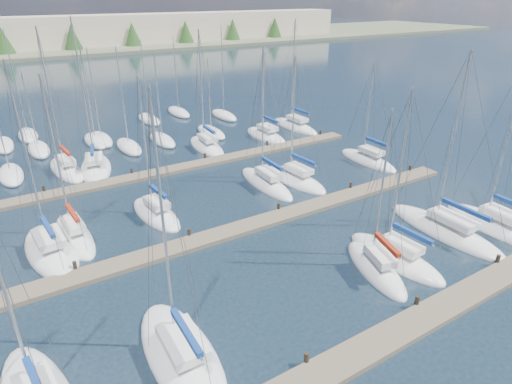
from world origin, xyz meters
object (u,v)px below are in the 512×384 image
sailboat_q (266,136)px  sailboat_r (295,126)px  sailboat_e (395,257)px  sailboat_k (266,183)px  sailboat_o (96,168)px  sailboat_m (368,160)px  sailboat_f (445,230)px  sailboat_p (207,146)px  sailboat_j (156,214)px  sailboat_c (181,354)px  sailboat_g (494,225)px  sailboat_h (51,250)px  sailboat_d (376,268)px  sailboat_l (295,179)px  sailboat_i (75,235)px  sailboat_n (66,169)px

sailboat_q → sailboat_r: bearing=15.5°
sailboat_e → sailboat_k: 15.09m
sailboat_o → sailboat_m: size_ratio=1.38×
sailboat_f → sailboat_k: sailboat_f is taller
sailboat_p → sailboat_r: size_ratio=0.96×
sailboat_k → sailboat_j: bearing=-175.5°
sailboat_c → sailboat_o: size_ratio=0.92×
sailboat_g → sailboat_h: (-29.79, 14.39, -0.01)m
sailboat_d → sailboat_f: bearing=22.3°
sailboat_j → sailboat_q: sailboat_j is taller
sailboat_l → sailboat_d: sailboat_l is taller
sailboat_p → sailboat_o: (-12.66, -0.11, 0.01)m
sailboat_o → sailboat_f: (19.54, -26.99, -0.01)m
sailboat_h → sailboat_d: 22.37m
sailboat_i → sailboat_r: (30.90, 14.34, -0.01)m
sailboat_o → sailboat_q: size_ratio=1.33×
sailboat_g → sailboat_l: 17.23m
sailboat_h → sailboat_e: sailboat_h is taller
sailboat_i → sailboat_r: sailboat_r is taller
sailboat_d → sailboat_r: bearing=79.6°
sailboat_n → sailboat_e: sailboat_n is taller
sailboat_g → sailboat_f: size_ratio=1.00×
sailboat_i → sailboat_m: sailboat_i is taller
sailboat_m → sailboat_q: bearing=110.3°
sailboat_q → sailboat_f: bearing=-91.9°
sailboat_j → sailboat_e: 18.76m
sailboat_i → sailboat_k: bearing=-1.8°
sailboat_o → sailboat_f: bearing=-41.0°
sailboat_n → sailboat_r: size_ratio=1.01×
sailboat_i → sailboat_h: size_ratio=0.92×
sailboat_g → sailboat_i: (-27.99, 15.54, 0.01)m
sailboat_n → sailboat_f: size_ratio=1.04×
sailboat_c → sailboat_k: sailboat_c is taller
sailboat_f → sailboat_n: bearing=128.6°
sailboat_l → sailboat_m: bearing=-4.1°
sailboat_g → sailboat_h: sailboat_g is taller
sailboat_r → sailboat_c: bearing=-136.1°
sailboat_h → sailboat_l: 22.09m
sailboat_l → sailboat_r: sailboat_r is taller
sailboat_o → sailboat_i: bearing=-96.1°
sailboat_f → sailboat_d: bearing=-174.1°
sailboat_o → sailboat_r: size_ratio=1.07×
sailboat_c → sailboat_o: 27.97m
sailboat_g → sailboat_e: (-9.94, 1.01, 0.00)m
sailboat_i → sailboat_h: (-1.80, -1.14, -0.02)m
sailboat_j → sailboat_k: 10.99m
sailboat_d → sailboat_k: size_ratio=0.87×
sailboat_i → sailboat_d: size_ratio=1.11×
sailboat_c → sailboat_m: (27.70, 14.75, 0.00)m
sailboat_i → sailboat_e: size_ratio=1.02×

